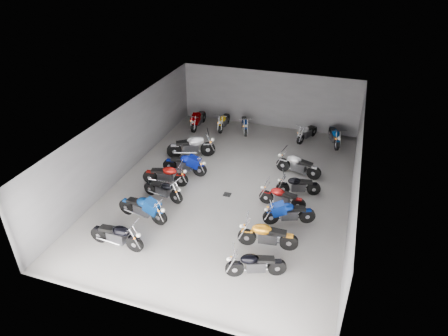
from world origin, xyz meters
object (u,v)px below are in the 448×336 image
(motorcycle_back_b, at_px, (224,121))
(motorcycle_left_c, at_px, (163,189))
(motorcycle_left_e, at_px, (185,164))
(motorcycle_back_f, at_px, (334,136))
(drain_grate, at_px, (227,195))
(motorcycle_right_f, at_px, (298,165))
(motorcycle_left_f, at_px, (192,146))
(motorcycle_right_c, at_px, (289,213))
(motorcycle_left_a, at_px, (117,235))
(motorcycle_back_e, at_px, (307,133))
(motorcycle_right_a, at_px, (255,264))
(motorcycle_left_d, at_px, (166,175))
(motorcycle_back_c, at_px, (245,124))
(motorcycle_right_e, at_px, (298,185))
(motorcycle_back_a, at_px, (198,119))
(motorcycle_right_d, at_px, (282,197))
(motorcycle_left_b, at_px, (143,208))
(motorcycle_right_b, at_px, (267,235))

(motorcycle_back_b, bearing_deg, motorcycle_left_c, 86.81)
(motorcycle_left_e, bearing_deg, motorcycle_back_f, 127.82)
(drain_grate, distance_m, motorcycle_back_f, 7.39)
(motorcycle_right_f, bearing_deg, motorcycle_left_f, 99.97)
(drain_grate, bearing_deg, motorcycle_right_c, -21.35)
(motorcycle_left_e, relative_size, motorcycle_left_f, 0.94)
(motorcycle_left_a, bearing_deg, motorcycle_back_e, 156.51)
(motorcycle_right_a, bearing_deg, motorcycle_left_d, 30.52)
(motorcycle_left_c, height_order, motorcycle_back_c, motorcycle_left_c)
(motorcycle_right_e, bearing_deg, motorcycle_left_f, 56.04)
(motorcycle_left_a, height_order, motorcycle_right_f, motorcycle_right_f)
(motorcycle_left_c, distance_m, motorcycle_left_d, 1.10)
(drain_grate, distance_m, motorcycle_left_a, 5.10)
(motorcycle_back_c, relative_size, motorcycle_back_f, 0.92)
(motorcycle_left_e, relative_size, motorcycle_right_e, 1.15)
(motorcycle_left_a, bearing_deg, motorcycle_back_a, -172.19)
(motorcycle_back_a, bearing_deg, motorcycle_left_d, 97.36)
(motorcycle_right_d, relative_size, motorcycle_back_f, 0.99)
(motorcycle_left_d, bearing_deg, motorcycle_left_a, -5.89)
(motorcycle_left_b, xyz_separation_m, motorcycle_back_c, (1.52, 8.93, -0.07))
(motorcycle_left_f, relative_size, motorcycle_right_d, 1.16)
(motorcycle_back_a, height_order, motorcycle_back_b, motorcycle_back_a)
(motorcycle_left_d, xyz_separation_m, motorcycle_right_b, (5.14, -2.58, 0.02))
(motorcycle_left_b, bearing_deg, motorcycle_right_f, 143.38)
(motorcycle_right_a, bearing_deg, motorcycle_left_c, 36.36)
(motorcycle_left_d, distance_m, motorcycle_right_d, 5.16)
(motorcycle_left_f, distance_m, motorcycle_right_f, 5.27)
(motorcycle_right_a, relative_size, motorcycle_right_b, 0.89)
(motorcycle_right_c, distance_m, motorcycle_back_a, 9.63)
(motorcycle_left_e, distance_m, motorcycle_back_e, 7.13)
(motorcycle_left_b, relative_size, motorcycle_right_a, 1.15)
(motorcycle_right_d, bearing_deg, motorcycle_left_c, 106.96)
(motorcycle_left_f, xyz_separation_m, motorcycle_back_b, (0.46, 3.66, -0.11))
(motorcycle_right_a, bearing_deg, motorcycle_left_b, 51.60)
(motorcycle_left_d, height_order, motorcycle_back_f, motorcycle_left_d)
(motorcycle_right_a, height_order, motorcycle_right_e, motorcycle_right_a)
(motorcycle_back_e, bearing_deg, motorcycle_right_e, 117.29)
(motorcycle_left_f, bearing_deg, motorcycle_right_b, 18.99)
(motorcycle_back_a, height_order, motorcycle_back_f, motorcycle_back_a)
(motorcycle_left_e, height_order, motorcycle_right_e, motorcycle_left_e)
(motorcycle_left_c, bearing_deg, motorcycle_left_d, -149.01)
(motorcycle_right_a, xyz_separation_m, motorcycle_right_d, (0.06, 3.99, -0.01))
(drain_grate, bearing_deg, motorcycle_back_b, 109.65)
(motorcycle_back_b, xyz_separation_m, motorcycle_back_e, (4.68, -0.01, -0.02))
(motorcycle_left_d, bearing_deg, motorcycle_back_c, 156.73)
(motorcycle_left_d, xyz_separation_m, motorcycle_right_e, (5.63, 1.06, -0.04))
(motorcycle_right_c, bearing_deg, motorcycle_left_c, 68.60)
(motorcycle_back_c, height_order, motorcycle_back_e, motorcycle_back_c)
(motorcycle_right_b, distance_m, motorcycle_right_e, 3.67)
(motorcycle_left_f, xyz_separation_m, motorcycle_back_f, (6.57, 3.63, -0.09))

